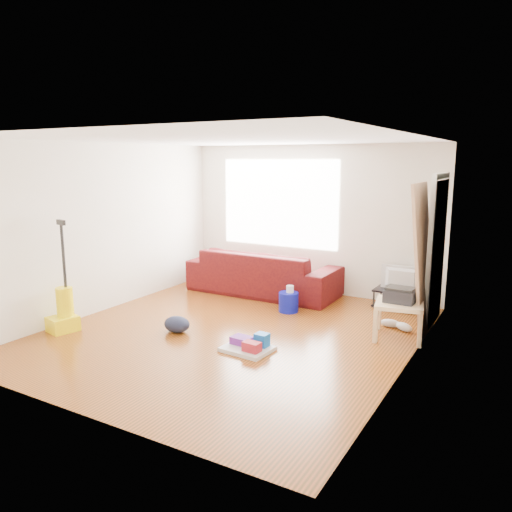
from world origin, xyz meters
The scene contains 13 objects.
room centered at (0.07, 0.15, 1.25)m, with size 4.51×5.01×2.51m.
sofa centered at (-0.61, 1.95, 0.00)m, with size 2.56×1.00×0.75m, color #33060E.
tv_stand centered at (1.64, 2.22, 0.15)m, with size 0.77×0.45×0.28m.
tv centered at (1.64, 2.22, 0.47)m, with size 0.64×0.08×0.37m, color black.
side_table centered at (1.95, 0.89, 0.40)m, with size 0.69×0.69×0.48m.
printer centered at (1.95, 0.89, 0.57)m, with size 0.38×0.29×0.19m.
bucket centered at (0.23, 1.21, 0.00)m, with size 0.30×0.30×0.30m, color #0A119F.
toilet_paper centered at (0.24, 1.23, 0.20)m, with size 0.11×0.11×0.10m, color silver.
cleaning_tray centered at (0.51, -0.43, 0.06)m, with size 0.60×0.50×0.20m.
backpack centered at (-0.66, -0.34, 0.00)m, with size 0.38×0.30×0.21m, color black.
sneakers centered at (1.85, 1.23, 0.06)m, with size 0.49×0.25×0.11m.
vacuum centered at (-2.00, -1.04, 0.27)m, with size 0.39×0.42×1.48m.
door_panel centered at (2.13, 1.25, 0.00)m, with size 0.04×0.79×1.97m, color #A97551.
Camera 1 is at (3.39, -5.30, 2.25)m, focal length 35.00 mm.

